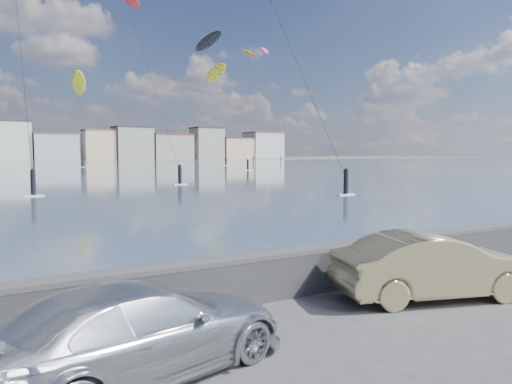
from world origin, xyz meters
TOP-DOWN VIEW (x-y plane):
  - ground at (0.00, 0.00)m, footprint 700.00×700.00m
  - seawall at (0.00, 2.70)m, footprint 400.00×0.36m
  - car_silver at (-2.96, 0.58)m, footprint 4.87×2.86m
  - car_champagne at (3.66, 1.00)m, footprint 4.55×2.75m
  - kitesurfer_0 at (19.36, 112.38)m, footprint 5.32×14.93m
  - kitesurfer_2 at (82.22, 144.46)m, footprint 7.14×13.92m
  - kitesurfer_12 at (51.17, 107.15)m, footprint 4.56×15.26m
  - kitesurfer_14 at (86.34, 140.54)m, footprint 7.31×15.80m
  - kitesurfer_17 at (36.81, 81.21)m, footprint 3.19×18.52m

SIDE VIEW (x-z plane):
  - ground at x=0.00m, z-range 0.00..0.00m
  - seawall at x=0.00m, z-range 0.04..1.12m
  - car_silver at x=-2.96m, z-range 0.00..1.32m
  - car_champagne at x=3.66m, z-range 0.00..1.42m
  - kitesurfer_0 at x=19.36m, z-range 7.86..29.33m
  - kitesurfer_12 at x=51.17m, z-range 9.96..35.33m
  - kitesurfer_17 at x=36.81m, z-range 11.04..36.68m
  - kitesurfer_2 at x=82.22m, z-range 16.62..56.10m
  - kitesurfer_14 at x=86.34m, z-range 17.14..57.52m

